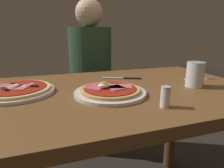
# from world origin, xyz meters

# --- Properties ---
(dining_table) EXTENTS (1.16, 0.72, 0.72)m
(dining_table) POSITION_xyz_m (0.00, 0.00, 0.60)
(dining_table) COLOR brown
(dining_table) RESTS_ON ground
(pizza_foreground) EXTENTS (0.27, 0.27, 0.05)m
(pizza_foreground) POSITION_xyz_m (-0.05, -0.06, 0.73)
(pizza_foreground) COLOR silver
(pizza_foreground) RESTS_ON dining_table
(pizza_across_left) EXTENTS (0.28, 0.28, 0.03)m
(pizza_across_left) POSITION_xyz_m (-0.38, 0.06, 0.73)
(pizza_across_left) COLOR white
(pizza_across_left) RESTS_ON dining_table
(water_glass_near) EXTENTS (0.07, 0.07, 0.11)m
(water_glass_near) POSITION_xyz_m (0.33, -0.08, 0.77)
(water_glass_near) COLOR silver
(water_glass_near) RESTS_ON dining_table
(fork) EXTENTS (0.16, 0.05, 0.00)m
(fork) POSITION_xyz_m (0.43, 0.02, 0.72)
(fork) COLOR silver
(fork) RESTS_ON dining_table
(knife) EXTENTS (0.19, 0.10, 0.01)m
(knife) POSITION_xyz_m (0.10, 0.15, 0.72)
(knife) COLOR silver
(knife) RESTS_ON dining_table
(salt_shaker) EXTENTS (0.03, 0.03, 0.07)m
(salt_shaker) POSITION_xyz_m (0.07, -0.24, 0.75)
(salt_shaker) COLOR white
(salt_shaker) RESTS_ON dining_table
(diner_person) EXTENTS (0.32, 0.32, 1.18)m
(diner_person) POSITION_xyz_m (0.06, 0.73, 0.56)
(diner_person) COLOR black
(diner_person) RESTS_ON ground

